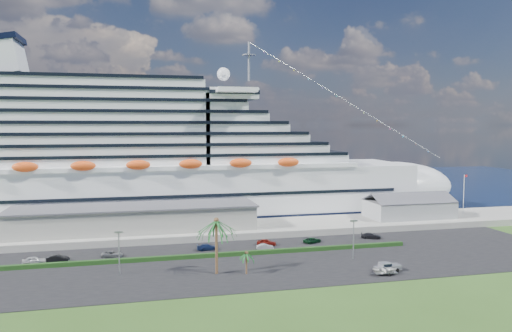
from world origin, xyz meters
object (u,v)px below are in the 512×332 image
object	(u,v)px
boat_trailer	(386,270)
parked_car_3	(207,247)
cruise_ship	(146,164)
pickup_truck	(388,267)

from	to	relation	value
boat_trailer	parked_car_3	bearing A→B (deg)	138.38
cruise_ship	parked_car_3	bearing A→B (deg)	-73.49
cruise_ship	parked_car_3	size ratio (longest dim) A/B	39.20
parked_car_3	pickup_truck	xyz separation A→B (m)	(31.56, -24.75, 0.28)
pickup_truck	boat_trailer	size ratio (longest dim) A/B	0.97
parked_car_3	pickup_truck	size ratio (longest dim) A/B	0.93
pickup_truck	parked_car_3	bearing A→B (deg)	141.89
cruise_ship	parked_car_3	distance (m)	46.29
cruise_ship	pickup_truck	bearing A→B (deg)	-56.54
parked_car_3	boat_trailer	xyz separation A→B (m)	(30.07, -26.72, 0.32)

